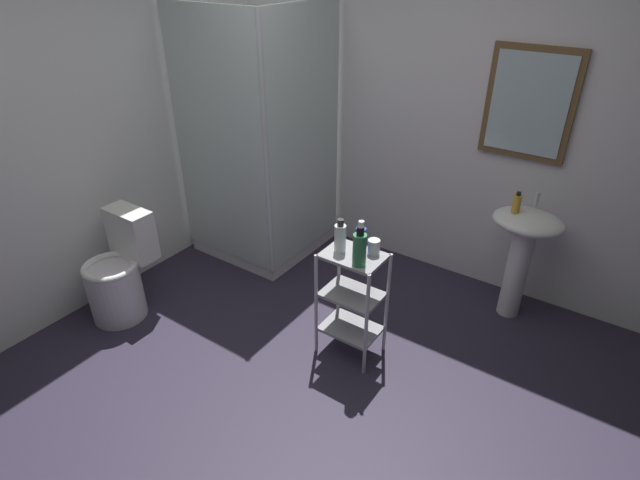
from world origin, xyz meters
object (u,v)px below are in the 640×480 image
(lotion_bottle_white, at_px, (340,237))
(rinse_cup, at_px, (374,247))
(toilet, at_px, (119,275))
(hand_soap_bottle, at_px, (517,203))
(body_wash_bottle_green, at_px, (360,249))
(shampoo_bottle_blue, at_px, (361,241))
(shower_stall, at_px, (265,202))
(storage_cart, at_px, (352,296))
(pedestal_sink, at_px, (523,243))

(lotion_bottle_white, bearing_deg, rinse_cup, 25.96)
(toilet, bearing_deg, hand_soap_bottle, 34.70)
(body_wash_bottle_green, relative_size, rinse_cup, 2.72)
(body_wash_bottle_green, bearing_deg, shampoo_bottle_blue, 116.94)
(lotion_bottle_white, bearing_deg, shower_stall, 149.83)
(shower_stall, distance_m, toilet, 1.29)
(body_wash_bottle_green, height_order, rinse_cup, body_wash_bottle_green)
(storage_cart, xyz_separation_m, shampoo_bottle_blue, (0.04, 0.01, 0.40))
(hand_soap_bottle, height_order, lotion_bottle_white, lotion_bottle_white)
(storage_cart, bearing_deg, lotion_bottle_white, -174.89)
(rinse_cup, bearing_deg, shampoo_bottle_blue, -126.53)
(pedestal_sink, xyz_separation_m, hand_soap_bottle, (-0.09, -0.04, 0.29))
(hand_soap_bottle, bearing_deg, pedestal_sink, 22.31)
(toilet, distance_m, storage_cart, 1.66)
(storage_cart, bearing_deg, hand_soap_bottle, 55.83)
(pedestal_sink, relative_size, storage_cart, 1.09)
(lotion_bottle_white, height_order, rinse_cup, lotion_bottle_white)
(shower_stall, distance_m, pedestal_sink, 2.03)
(body_wash_bottle_green, bearing_deg, hand_soap_bottle, 61.15)
(pedestal_sink, bearing_deg, toilet, -145.72)
(shower_stall, relative_size, hand_soap_bottle, 14.35)
(storage_cart, relative_size, lotion_bottle_white, 3.50)
(pedestal_sink, xyz_separation_m, rinse_cup, (-0.65, -0.91, 0.21))
(toilet, bearing_deg, pedestal_sink, 34.28)
(toilet, relative_size, rinse_cup, 8.33)
(pedestal_sink, bearing_deg, storage_cart, -126.61)
(lotion_bottle_white, bearing_deg, toilet, -159.00)
(storage_cart, relative_size, body_wash_bottle_green, 2.98)
(toilet, xyz_separation_m, hand_soap_bottle, (2.21, 1.53, 0.56))
(toilet, distance_m, rinse_cup, 1.83)
(pedestal_sink, height_order, rinse_cup, rinse_cup)
(pedestal_sink, height_order, shampoo_bottle_blue, shampoo_bottle_blue)
(toilet, height_order, lotion_bottle_white, lotion_bottle_white)
(toilet, bearing_deg, shampoo_bottle_blue, 20.01)
(hand_soap_bottle, bearing_deg, rinse_cup, -122.58)
(shower_stall, height_order, hand_soap_bottle, shower_stall)
(lotion_bottle_white, bearing_deg, pedestal_sink, 50.39)
(storage_cart, xyz_separation_m, rinse_cup, (0.09, 0.08, 0.35))
(lotion_bottle_white, xyz_separation_m, rinse_cup, (0.18, 0.09, -0.05))
(pedestal_sink, distance_m, lotion_bottle_white, 1.32)
(body_wash_bottle_green, bearing_deg, shower_stall, 150.85)
(toilet, height_order, storage_cart, toilet)
(shower_stall, distance_m, storage_cart, 1.44)
(shampoo_bottle_blue, relative_size, lotion_bottle_white, 1.09)
(shower_stall, xyz_separation_m, shampoo_bottle_blue, (1.30, -0.67, 0.38))
(body_wash_bottle_green, distance_m, lotion_bottle_white, 0.18)
(lotion_bottle_white, bearing_deg, hand_soap_bottle, 52.51)
(storage_cart, bearing_deg, shower_stall, 151.93)
(toilet, bearing_deg, body_wash_bottle_green, 16.82)
(shampoo_bottle_blue, bearing_deg, rinse_cup, 53.47)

